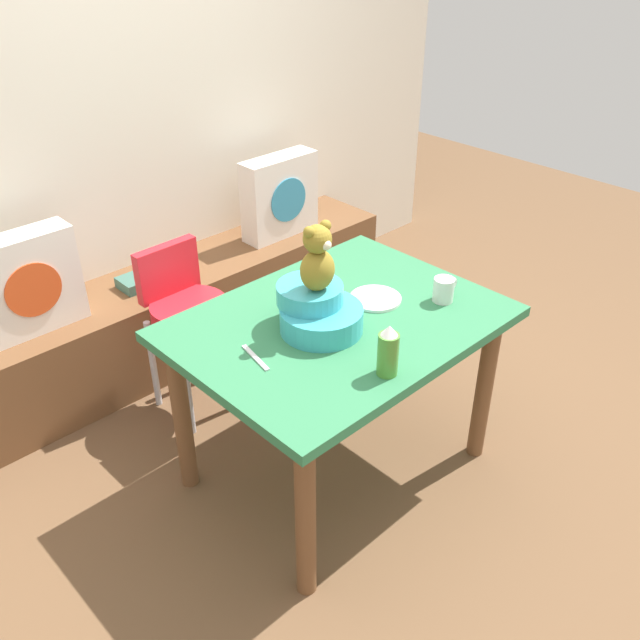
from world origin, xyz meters
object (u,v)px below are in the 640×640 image
(pillow_floral_left, at_px, (26,284))
(dinner_plate_far, at_px, (311,285))
(infant_seat_teal, at_px, (318,311))
(ketchup_bottle, at_px, (388,351))
(coffee_mug, at_px, (444,289))
(pillow_floral_right, at_px, (280,196))
(book_stack, at_px, (140,281))
(highchair, at_px, (188,310))
(teddy_bear, at_px, (318,259))
(dinner_plate_near, at_px, (375,298))
(dining_table, at_px, (338,344))

(pillow_floral_left, height_order, dinner_plate_far, pillow_floral_left)
(infant_seat_teal, relative_size, ketchup_bottle, 1.78)
(coffee_mug, bearing_deg, ketchup_bottle, -162.18)
(pillow_floral_right, height_order, ketchup_bottle, ketchup_bottle)
(pillow_floral_left, distance_m, infant_seat_teal, 1.31)
(book_stack, xyz_separation_m, coffee_mug, (0.54, -1.38, 0.30))
(infant_seat_teal, height_order, coffee_mug, infant_seat_teal)
(ketchup_bottle, bearing_deg, highchair, 92.64)
(pillow_floral_right, relative_size, book_stack, 2.20)
(pillow_floral_left, relative_size, infant_seat_teal, 1.33)
(teddy_bear, height_order, dinner_plate_near, teddy_bear)
(teddy_bear, xyz_separation_m, coffee_mug, (0.49, -0.19, -0.23))
(teddy_bear, relative_size, dinner_plate_far, 1.25)
(dinner_plate_near, height_order, dinner_plate_far, same)
(infant_seat_teal, distance_m, dinner_plate_near, 0.31)
(pillow_floral_right, xyz_separation_m, infant_seat_teal, (-0.82, -1.16, 0.13))
(pillow_floral_left, distance_m, ketchup_bottle, 1.63)
(dinner_plate_near, bearing_deg, book_stack, 106.61)
(teddy_bear, height_order, ketchup_bottle, teddy_bear)
(coffee_mug, xyz_separation_m, dinner_plate_near, (-0.19, 0.19, -0.04))
(teddy_bear, bearing_deg, coffee_mug, -21.67)
(book_stack, xyz_separation_m, dining_table, (0.15, -1.19, 0.14))
(dinner_plate_near, xyz_separation_m, dinner_plate_far, (-0.11, 0.24, 0.00))
(pillow_floral_right, bearing_deg, highchair, -155.26)
(highchair, height_order, ketchup_bottle, ketchup_bottle)
(dinner_plate_near, bearing_deg, highchair, 116.55)
(infant_seat_teal, bearing_deg, dinner_plate_far, 51.31)
(coffee_mug, xyz_separation_m, dinner_plate_far, (-0.30, 0.43, -0.04))
(pillow_floral_left, xyz_separation_m, dinner_plate_near, (0.89, -1.17, 0.07))
(pillow_floral_left, xyz_separation_m, ketchup_bottle, (0.56, -1.52, 0.15))
(dinner_plate_near, relative_size, dinner_plate_far, 1.00)
(infant_seat_teal, bearing_deg, highchair, 95.99)
(dining_table, relative_size, ketchup_bottle, 6.38)
(highchair, relative_size, coffee_mug, 6.58)
(ketchup_bottle, bearing_deg, dinner_plate_far, 69.96)
(teddy_bear, relative_size, dinner_plate_near, 1.25)
(infant_seat_teal, bearing_deg, dining_table, -6.71)
(pillow_floral_right, height_order, infant_seat_teal, same)
(book_stack, bearing_deg, dinner_plate_far, -75.43)
(pillow_floral_left, bearing_deg, book_stack, 2.26)
(coffee_mug, bearing_deg, dining_table, 154.89)
(book_stack, relative_size, teddy_bear, 0.80)
(pillow_floral_right, relative_size, dinner_plate_far, 2.20)
(dining_table, xyz_separation_m, infant_seat_teal, (-0.10, 0.01, 0.18))
(book_stack, distance_m, highchair, 0.44)
(highchair, relative_size, infant_seat_teal, 2.39)
(highchair, bearing_deg, infant_seat_teal, -84.01)
(ketchup_bottle, relative_size, dinner_plate_near, 0.92)
(dinner_plate_far, bearing_deg, dining_table, -110.40)
(book_stack, relative_size, dining_table, 0.17)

